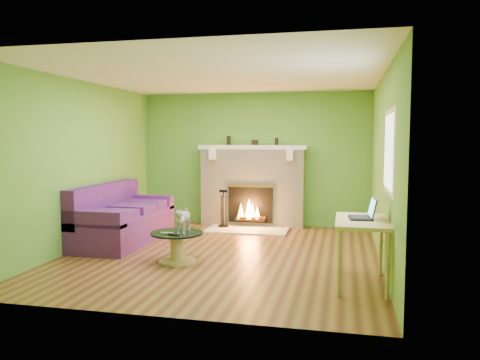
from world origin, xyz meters
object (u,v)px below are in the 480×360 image
(sofa, at_px, (121,219))
(desk, at_px, (362,228))
(coffee_table, at_px, (177,245))
(cat, at_px, (184,220))

(sofa, xyz_separation_m, desk, (3.81, -1.53, 0.31))
(coffee_table, height_order, cat, cat)
(coffee_table, height_order, desk, desk)
(desk, xyz_separation_m, cat, (-2.37, 0.56, -0.09))
(desk, bearing_deg, cat, 166.73)
(desk, height_order, cat, desk)
(desk, distance_m, cat, 2.44)
(coffee_table, xyz_separation_m, desk, (2.45, -0.51, 0.44))
(sofa, height_order, cat, sofa)
(sofa, distance_m, coffee_table, 1.70)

